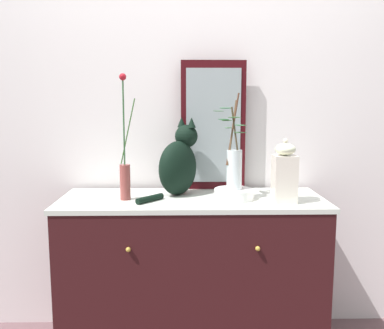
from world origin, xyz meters
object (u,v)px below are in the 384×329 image
Objects in this scene: mirror_leaning at (213,126)px; bowl_porcelain at (234,194)px; jar_lidded_porcelain at (285,174)px; cat_sitting at (179,163)px; vase_slim_green at (125,171)px; vase_glass_clear at (234,164)px; sideboard at (192,274)px.

mirror_leaning is 0.45m from bowl_porcelain.
bowl_porcelain is at bearing 163.19° from jar_lidded_porcelain.
cat_sitting is at bearing 160.36° from jar_lidded_porcelain.
cat_sitting is 0.65× the size of vase_slim_green.
cat_sitting is 0.57m from jar_lidded_porcelain.
vase_glass_clear reaches higher than cat_sitting.
bowl_porcelain is (0.57, -0.00, -0.12)m from vase_slim_green.
jar_lidded_porcelain is at bearing -16.81° from bowl_porcelain.
cat_sitting is 0.30m from vase_slim_green.
vase_glass_clear reaches higher than sideboard.
vase_glass_clear is (-0.00, 0.00, 0.16)m from bowl_porcelain.
mirror_leaning reaches higher than vase_glass_clear.
mirror_leaning is at bearing 134.26° from jar_lidded_porcelain.
sideboard is 0.62m from cat_sitting.
sideboard is 0.66m from vase_glass_clear.
vase_glass_clear is (0.29, -0.12, 0.01)m from cat_sitting.
cat_sitting is at bearing 130.34° from sideboard.
mirror_leaning is 1.14× the size of vase_slim_green.
cat_sitting is 1.30× the size of jar_lidded_porcelain.
cat_sitting is 0.35m from bowl_porcelain.
mirror_leaning is 0.34m from vase_glass_clear.
vase_slim_green is 0.82m from jar_lidded_porcelain.
sideboard is 0.75m from jar_lidded_porcelain.
mirror_leaning is 0.53m from jar_lidded_porcelain.
bowl_porcelain is at bearing -0.09° from vase_slim_green.
vase_glass_clear is 1.53× the size of jar_lidded_porcelain.
vase_slim_green is 0.58m from bowl_porcelain.
bowl_porcelain is 0.42× the size of vase_glass_clear.
mirror_leaning is 2.28× the size of jar_lidded_porcelain.
vase_slim_green is (-0.28, -0.12, -0.03)m from cat_sitting.
vase_slim_green is at bearing 179.91° from bowl_porcelain.
cat_sitting is 2.04× the size of bowl_porcelain.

